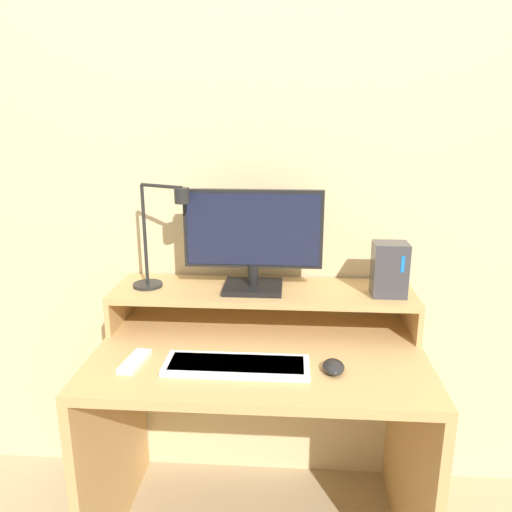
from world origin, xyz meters
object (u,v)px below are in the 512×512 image
monitor (253,238)px  keyboard (237,365)px  router_dock (389,269)px  remote_control (135,361)px  desk_lamp (160,238)px  mouse (334,367)px

monitor → keyboard: (-0.03, -0.31, -0.31)m
monitor → router_dock: (0.46, -0.03, -0.09)m
keyboard → remote_control: 0.31m
desk_lamp → router_dock: 0.77m
router_dock → remote_control: router_dock is taller
monitor → mouse: (0.26, -0.31, -0.30)m
router_dock → remote_control: (-0.79, -0.28, -0.22)m
keyboard → remote_control: (-0.31, 0.01, -0.00)m
monitor → remote_control: (-0.33, -0.31, -0.31)m
monitor → keyboard: size_ratio=1.10×
monitor → router_dock: size_ratio=2.59×
router_dock → monitor: bearing=176.8°
router_dock → keyboard: (-0.48, -0.29, -0.22)m
keyboard → mouse: bearing=-0.0°
desk_lamp → remote_control: (-0.02, -0.28, -0.31)m
monitor → mouse: monitor is taller
remote_control → mouse: bearing=-0.6°
desk_lamp → remote_control: size_ratio=2.45×
desk_lamp → remote_control: desk_lamp is taller
router_dock → keyboard: 0.60m
keyboard → remote_control: bearing=178.9°
monitor → mouse: size_ratio=5.26×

